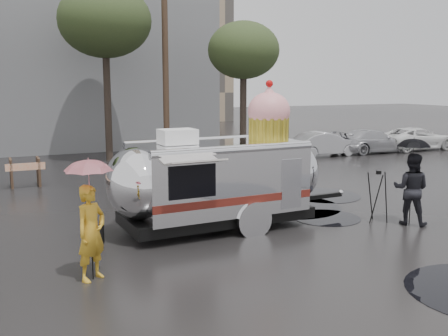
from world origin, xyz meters
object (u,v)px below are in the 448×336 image
person_left (91,233)px  person_right (411,189)px  airstream_trailer (220,176)px  tripod (378,192)px

person_left → person_right: person_right is taller
person_left → person_right: 8.18m
airstream_trailer → person_right: (4.55, -1.80, -0.39)m
person_right → tripod: (-0.61, 0.54, -0.14)m
person_right → tripod: person_right is taller
person_left → tripod: bearing=-27.4°
airstream_trailer → tripod: 4.18m
person_right → tripod: size_ratio=1.35×
person_left → tripod: person_left is taller
tripod → person_left: bearing=-154.0°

